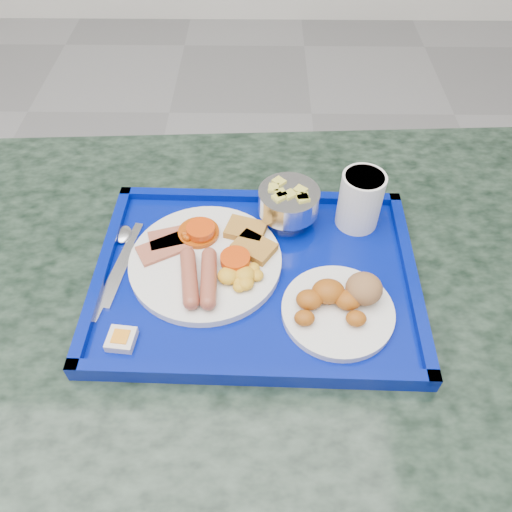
{
  "coord_description": "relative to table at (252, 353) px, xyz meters",
  "views": [
    {
      "loc": [
        0.43,
        -0.04,
        1.31
      ],
      "look_at": [
        0.43,
        0.42,
        0.79
      ],
      "focal_mm": 35.0,
      "sensor_mm": 36.0,
      "label": 1
    }
  ],
  "objects": [
    {
      "name": "tray",
      "position": [
        0.01,
        0.01,
        0.2
      ],
      "size": [
        0.47,
        0.35,
        0.03
      ],
      "rotation": [
        0.0,
        0.0,
        -0.02
      ],
      "color": "#021287",
      "rests_on": "table"
    },
    {
      "name": "bread_plate",
      "position": [
        0.12,
        -0.05,
        0.22
      ],
      "size": [
        0.15,
        0.15,
        0.05
      ],
      "rotation": [
        0.0,
        0.0,
        -0.29
      ],
      "color": "white",
      "rests_on": "tray"
    },
    {
      "name": "jam_packet",
      "position": [
        -0.17,
        -0.1,
        0.21
      ],
      "size": [
        0.04,
        0.04,
        0.01
      ],
      "rotation": [
        0.0,
        0.0,
        -0.11
      ],
      "color": "silver",
      "rests_on": "tray"
    },
    {
      "name": "fruit_bowl",
      "position": [
        0.06,
        0.12,
        0.25
      ],
      "size": [
        0.09,
        0.09,
        0.07
      ],
      "color": "silver",
      "rests_on": "tray"
    },
    {
      "name": "juice_cup",
      "position": [
        0.17,
        0.13,
        0.25
      ],
      "size": [
        0.07,
        0.07,
        0.09
      ],
      "color": "white",
      "rests_on": "tray"
    },
    {
      "name": "main_plate",
      "position": [
        -0.06,
        0.03,
        0.22
      ],
      "size": [
        0.23,
        0.23,
        0.04
      ],
      "rotation": [
        0.0,
        0.0,
        0.01
      ],
      "color": "white",
      "rests_on": "tray"
    },
    {
      "name": "knife",
      "position": [
        -0.2,
        0.02,
        0.21
      ],
      "size": [
        0.05,
        0.19,
        0.0
      ],
      "primitive_type": "cube",
      "rotation": [
        0.0,
        0.0,
        -0.18
      ],
      "color": "silver",
      "rests_on": "tray"
    },
    {
      "name": "spoon",
      "position": [
        -0.2,
        0.07,
        0.21
      ],
      "size": [
        0.04,
        0.16,
        0.01
      ],
      "rotation": [
        0.0,
        0.0,
        -0.14
      ],
      "color": "silver",
      "rests_on": "tray"
    },
    {
      "name": "table",
      "position": [
        0.0,
        0.0,
        0.0
      ],
      "size": [
        1.21,
        0.84,
        0.73
      ],
      "rotation": [
        0.0,
        0.0,
        0.05
      ],
      "color": "slate",
      "rests_on": "floor"
    }
  ]
}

